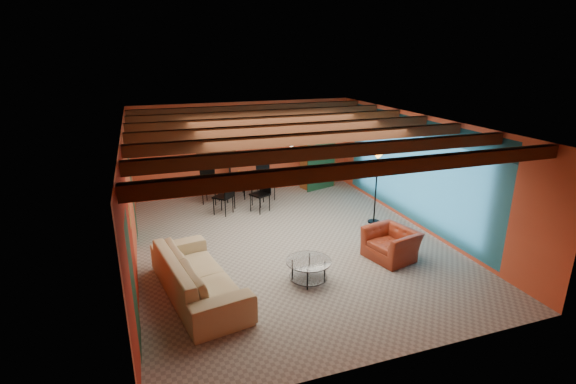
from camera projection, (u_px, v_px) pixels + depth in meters
name	position (u px, v px, depth m)	size (l,w,h in m)	color
room	(289.00, 138.00, 8.86)	(6.52, 8.01, 2.71)	gray
sofa	(198.00, 275.00, 7.40)	(2.65, 1.03, 0.77)	tan
armchair	(391.00, 244.00, 8.75)	(0.97, 0.85, 0.63)	maroon
coffee_table	(308.00, 271.00, 7.89)	(0.84, 0.84, 0.43)	white
dining_table	(239.00, 185.00, 11.79)	(2.10, 2.10, 1.09)	silver
armoire	(318.00, 159.00, 13.22)	(1.03, 0.51, 1.81)	brown
floor_lamp	(376.00, 187.00, 10.41)	(0.37, 0.37, 1.86)	black
ceiling_fan	(291.00, 139.00, 8.76)	(1.50, 1.50, 0.44)	#472614
painting	(216.00, 140.00, 12.26)	(1.05, 0.03, 0.65)	black
potted_plant	(319.00, 121.00, 12.86)	(0.46, 0.40, 0.51)	#26661E
vase	(238.00, 163.00, 11.59)	(0.18, 0.18, 0.19)	orange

